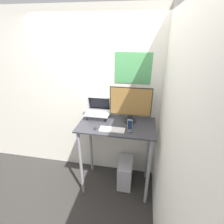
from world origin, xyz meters
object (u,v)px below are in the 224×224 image
Objects in this scene: computer_tower at (125,172)px; cell_phone at (130,128)px; keyboard at (112,129)px; monitor at (130,105)px; laptop at (98,114)px; mouse at (95,128)px.

cell_phone is at bearing -77.24° from computer_tower.
monitor is at bearing 54.15° from keyboard.
cell_phone is at bearing 0.95° from keyboard.
laptop is at bearing 150.07° from cell_phone.
monitor is 1.74× the size of keyboard.
monitor is at bearing 66.38° from computer_tower.
keyboard is 0.95m from computer_tower.
mouse is at bearing -176.60° from keyboard.
laptop is 0.56m from cell_phone.
mouse is at bearing -82.19° from laptop.
monitor is 0.57m from mouse.
monitor is 1.32× the size of computer_tower.
monitor is 9.81× the size of mouse.
keyboard is (-0.20, -0.28, -0.24)m from monitor.
computer_tower is at bearing 51.38° from keyboard.
cell_phone is (0.49, -0.28, -0.02)m from laptop.
keyboard reaches higher than computer_tower.
laptop is 0.50m from monitor.
mouse is (-0.22, -0.01, 0.00)m from keyboard.
monitor is (0.46, -0.01, 0.17)m from laptop.
monitor reaches higher than laptop.
laptop is at bearing 97.81° from mouse.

